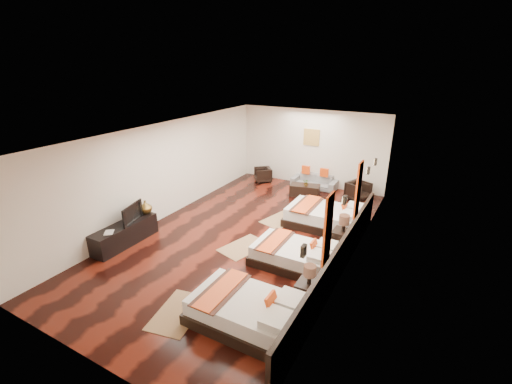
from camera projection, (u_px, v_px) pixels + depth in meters
The scene contains 30 objects.
floor at pixel (247, 235), 9.27m from camera, with size 5.50×9.50×0.01m, color black.
ceiling at pixel (245, 132), 8.27m from camera, with size 5.50×9.50×0.01m, color white.
back_wall at pixel (311, 148), 12.66m from camera, with size 5.50×0.01×2.80m, color silver.
left_wall at pixel (164, 171), 10.00m from camera, with size 0.01×9.50×2.80m, color silver.
right_wall at pixel (354, 207), 7.54m from camera, with size 0.01×9.50×2.80m, color silver.
headboard_panel at pixel (339, 262), 7.24m from camera, with size 0.08×6.60×0.90m, color black.
bed_near at pixel (248, 311), 6.08m from camera, with size 2.04×1.28×0.78m.
bed_mid at pixel (296, 255), 7.86m from camera, with size 1.91×1.20×0.73m.
bed_far at pixel (327, 217), 9.69m from camera, with size 2.18×1.37×0.83m.
nightstand_a at pixel (308, 291), 6.54m from camera, with size 0.44×0.44×0.87m.
nightstand_b at pixel (342, 238), 8.45m from camera, with size 0.48×0.48×0.94m.
jute_mat_near at pixel (178, 312), 6.43m from camera, with size 0.75×1.20×0.01m, color #916E49.
jute_mat_mid at pixel (244, 247), 8.69m from camera, with size 0.75×1.20×0.01m, color #916E49.
jute_mat_far at pixel (282, 219), 10.19m from camera, with size 0.75×1.20×0.01m, color #916E49.
tv_console at pixel (125, 234), 8.77m from camera, with size 0.50×1.80×0.55m, color black.
tv at pixel (130, 213), 8.72m from camera, with size 0.84×0.11×0.48m, color black.
book at pixel (104, 233), 8.20m from camera, with size 0.21×0.28×0.03m, color black.
figurine at pixel (145, 207), 9.24m from camera, with size 0.35×0.35×0.36m, color brown.
sofa at pixel (314, 181), 12.69m from camera, with size 1.66×0.65×0.48m, color slate.
armchair_left at pixel (263, 175), 13.31m from camera, with size 0.60×0.61×0.56m, color black.
armchair_right at pixel (358, 191), 11.56m from camera, with size 0.66×0.68×0.62m, color black.
coffee_table at pixel (305, 190), 11.92m from camera, with size 1.00×0.50×0.40m, color black.
table_plant at pixel (306, 182), 11.72m from camera, with size 0.22×0.19×0.24m, color #2D5F1F.
orange_panel_a at pixel (328, 230), 5.88m from camera, with size 0.04×0.40×1.30m, color #D86014.
orange_panel_b at pixel (358, 190), 7.68m from camera, with size 0.04×0.40×1.30m, color #D86014.
sconce_near at pixel (303, 251), 4.94m from camera, with size 0.07×0.12×0.18m.
sconce_mid at pixel (344, 200), 6.74m from camera, with size 0.07×0.12×0.18m.
sconce_far at pixel (368, 171), 8.54m from camera, with size 0.07×0.12×0.18m.
sconce_lounge at pixel (375, 162), 9.28m from camera, with size 0.07×0.12×0.18m.
gold_artwork at pixel (312, 137), 12.50m from camera, with size 0.60×0.04×0.60m, color #AD873F.
Camera 1 is at (4.18, -7.11, 4.40)m, focal length 24.17 mm.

